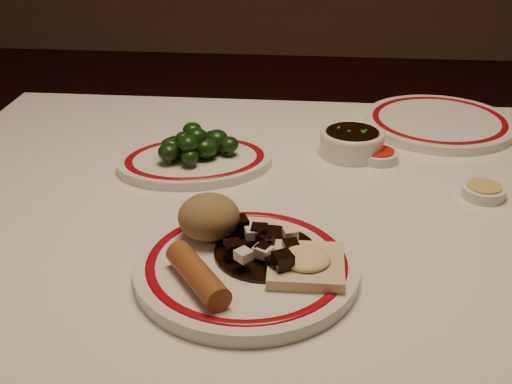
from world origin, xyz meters
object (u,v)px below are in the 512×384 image
Objects in this scene: rice_mound at (209,217)px; broccoli_pile at (196,143)px; stirfry_heap at (263,248)px; soy_bowl at (352,143)px; dining_table at (293,257)px; broccoli_plate at (195,161)px; spring_roll at (197,275)px; fried_wonton at (306,263)px; main_plate at (247,267)px.

rice_mound is 0.63× the size of broccoli_pile.
stirfry_heap is 0.37m from soy_bowl.
broccoli_pile is at bearing 144.34° from dining_table.
soy_bowl reaches higher than dining_table.
broccoli_plate is 2.35× the size of broccoli_pile.
soy_bowl is at bearing 64.83° from dining_table.
broccoli_plate is at bearing 65.63° from spring_roll.
fried_wonton is (0.02, -0.19, 0.12)m from dining_table.
main_plate is 3.65× the size of fried_wonton.
spring_roll is at bearing -114.03° from soy_bowl.
spring_roll reaches higher than broccoli_plate.
main_plate is at bearing -68.69° from broccoli_plate.
main_plate is 2.94× the size of spring_roll.
fried_wonton is at bearing -58.88° from broccoli_plate.
broccoli_pile reaches higher than fried_wonton.
stirfry_heap reaches higher than dining_table.
main_plate is 0.03m from stirfry_heap.
fried_wonton is at bearing -28.60° from stirfry_heap.
dining_table is 13.44× the size of fried_wonton.
stirfry_heap reaches higher than fried_wonton.
fried_wonton is at bearing -100.13° from soy_bowl.
main_plate is at bearing -139.51° from stirfry_heap.
stirfry_heap reaches higher than soy_bowl.
broccoli_pile is at bearing 120.73° from fried_wonton.
dining_table is at bearing 74.34° from main_plate.
dining_table is 15.25× the size of rice_mound.
broccoli_pile reaches higher than broccoli_plate.
main_plate is (-0.05, -0.18, 0.10)m from dining_table.
rice_mound is at bearing 151.91° from fried_wonton.
broccoli_pile is (0.00, 0.00, 0.03)m from broccoli_plate.
stirfry_heap is at bearing -108.82° from soy_bowl.
soy_bowl is at bearing 15.42° from broccoli_pile.
stirfry_heap is at bearing 40.49° from main_plate.
fried_wonton and soy_bowl have the same top height.
broccoli_pile is at bearing 48.40° from broccoli_plate.
spring_roll is 0.13m from fried_wonton.
broccoli_plate is at bearing 115.60° from stirfry_heap.
spring_roll is at bearing -87.93° from rice_mound.
rice_mound is at bearing 152.28° from stirfry_heap.
broccoli_pile is (-0.17, 0.12, 0.13)m from dining_table.
spring_roll is 0.89× the size of broccoli_pile.
spring_roll is at bearing -132.47° from main_plate.
stirfry_heap reaches higher than main_plate.
main_plate is 0.32m from broccoli_pile.
soy_bowl is at bearing 58.55° from rice_mound.
fried_wonton is at bearing -9.89° from main_plate.
main_plate is 1.11× the size of broccoli_plate.
broccoli_pile is at bearing 115.17° from stirfry_heap.
spring_roll is 0.38× the size of broccoli_plate.
broccoli_plate is 2.73× the size of soy_bowl.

